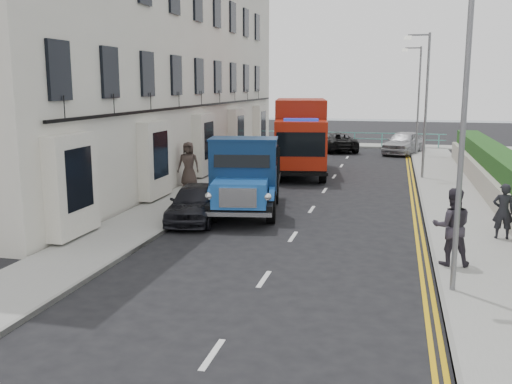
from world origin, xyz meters
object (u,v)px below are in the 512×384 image
lamp_mid (424,97)px  pedestrian_east_near (503,211)px  bedford_lorry (244,181)px  parked_car_front (196,202)px  red_lorry (301,134)px  lamp_near (458,114)px  lamp_far (417,94)px

lamp_mid → pedestrian_east_near: bearing=-80.2°
bedford_lorry → pedestrian_east_near: size_ratio=3.67×
bedford_lorry → parked_car_front: bedford_lorry is taller
parked_car_front → lamp_mid: bearing=47.0°
bedford_lorry → red_lorry: 10.36m
lamp_mid → red_lorry: lamp_mid is taller
parked_car_front → pedestrian_east_near: (9.70, -0.40, 0.30)m
lamp_near → lamp_far: size_ratio=1.00×
bedford_lorry → red_lorry: red_lorry is taller
lamp_near → parked_car_front: lamp_near is taller
lamp_near → lamp_mid: (0.00, 16.00, 0.00)m
lamp_far → red_lorry: (-6.05, -9.32, -1.95)m
lamp_mid → parked_car_front: bearing=-125.9°
lamp_near → lamp_mid: bearing=90.0°
red_lorry → pedestrian_east_near: red_lorry is taller
lamp_far → parked_car_front: bearing=-110.5°
bedford_lorry → parked_car_front: (-1.42, -1.11, -0.62)m
lamp_near → parked_car_front: (-7.78, 5.25, -3.35)m
lamp_mid → lamp_near: bearing=-90.0°
red_lorry → pedestrian_east_near: 14.31m
bedford_lorry → pedestrian_east_near: 8.42m
lamp_far → pedestrian_east_near: 21.45m
lamp_far → bedford_lorry: lamp_far is taller
lamp_far → parked_car_front: (-7.78, -20.75, -3.35)m
lamp_far → parked_car_front: lamp_far is taller
lamp_near → pedestrian_east_near: lamp_near is taller
parked_car_front → pedestrian_east_near: 9.71m
lamp_near → lamp_far: (0.00, 26.00, 0.00)m
lamp_near → parked_car_front: bearing=146.0°
lamp_far → red_lorry: lamp_far is taller
lamp_near → parked_car_front: 9.96m
parked_car_front → pedestrian_east_near: bearing=-9.5°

